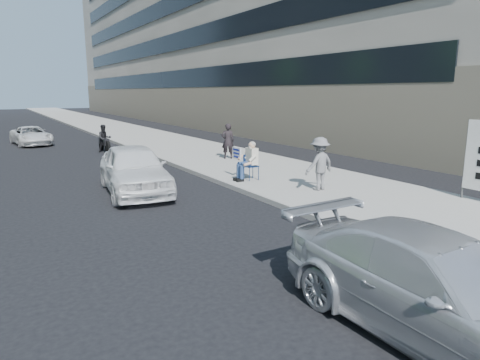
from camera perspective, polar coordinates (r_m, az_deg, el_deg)
ground at (r=9.78m, az=3.32°, el=-6.76°), size 160.00×160.00×0.00m
near_sidewalk at (r=29.33m, az=-12.25°, el=5.53°), size 5.00×120.00×0.15m
near_building at (r=45.99m, az=-1.50°, el=20.33°), size 14.00×70.00×20.00m
seated_protester at (r=14.42m, az=1.07°, el=2.84°), size 0.83×1.12×1.31m
jogger at (r=13.14m, az=10.53°, el=2.14°), size 1.09×0.69×1.61m
pedestrian_woman at (r=19.12m, az=-1.64°, el=5.21°), size 0.67×0.56×1.57m
parked_sedan at (r=6.10m, az=24.97°, el=-12.94°), size 1.96×4.61×1.33m
white_sedan_near at (r=13.60m, az=-13.95°, el=1.45°), size 2.31×4.61×1.51m
white_sedan_far at (r=28.18m, az=-26.08°, el=5.32°), size 2.22×4.08×1.08m
motorcycle at (r=23.38m, az=-17.63°, el=5.12°), size 0.71×2.04×1.42m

